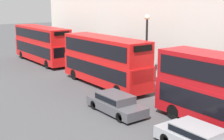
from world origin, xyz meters
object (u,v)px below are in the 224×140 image
at_px(car_dark_sedan, 198,138).
at_px(bus_third_in_queue, 42,43).
at_px(car_hatchback, 116,103).
at_px(bus_second_in_queue, 105,59).
at_px(pedestrian, 62,53).

bearing_deg(car_dark_sedan, bus_third_in_queue, 82.67).
height_order(car_dark_sedan, car_hatchback, car_dark_sedan).
bearing_deg(car_hatchback, bus_second_in_queue, 61.11).
bearing_deg(pedestrian, bus_third_in_queue, -167.84).
bearing_deg(car_dark_sedan, pedestrian, 76.73).
distance_m(bus_second_in_queue, bus_third_in_queue, 13.43).
relative_size(bus_third_in_queue, car_hatchback, 2.38).
relative_size(bus_third_in_queue, car_dark_sedan, 2.41).
xyz_separation_m(bus_second_in_queue, bus_third_in_queue, (0.00, 13.43, 0.01)).
bearing_deg(car_dark_sedan, bus_second_in_queue, 75.36).
bearing_deg(bus_third_in_queue, pedestrian, 12.16).
height_order(bus_third_in_queue, pedestrian, bus_third_in_queue).
xyz_separation_m(bus_second_in_queue, car_hatchback, (-3.40, -6.16, -1.70)).
distance_m(bus_third_in_queue, pedestrian, 3.49).
height_order(bus_second_in_queue, pedestrian, bus_second_in_queue).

